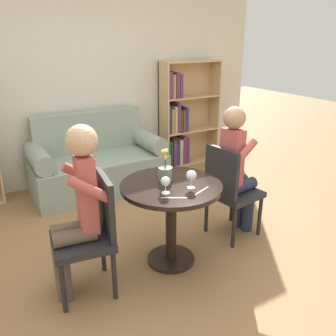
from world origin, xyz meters
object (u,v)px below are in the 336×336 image
at_px(couch, 97,164).
at_px(flower_vase, 165,171).
at_px(wine_glass_left, 166,182).
at_px(person_right, 237,169).
at_px(person_left, 77,208).
at_px(wine_glass_right, 191,176).
at_px(chair_left, 92,230).
at_px(chair_right, 229,188).
at_px(bookshelf_right, 182,119).

xyz_separation_m(couch, flower_vase, (0.00, -1.70, 0.48)).
bearing_deg(wine_glass_left, person_right, 14.31).
xyz_separation_m(person_left, wine_glass_right, (0.85, -0.15, 0.12)).
bearing_deg(chair_left, couch, 167.05).
bearing_deg(flower_vase, person_left, -173.77).
height_order(person_left, wine_glass_left, person_left).
height_order(chair_right, person_right, person_right).
bearing_deg(wine_glass_left, chair_left, 167.82).
bearing_deg(wine_glass_right, person_right, 19.82).
height_order(chair_right, flower_vase, flower_vase).
xyz_separation_m(chair_right, wine_glass_left, (-0.79, -0.21, 0.31)).
height_order(person_left, person_right, person_left).
bearing_deg(person_left, bookshelf_right, 141.06).
height_order(couch, chair_left, couch).
bearing_deg(flower_vase, bookshelf_right, 54.62).
relative_size(chair_right, flower_vase, 3.36).
xyz_separation_m(chair_left, chair_right, (1.34, 0.09, 0.00)).
bearing_deg(flower_vase, person_right, 0.38).
xyz_separation_m(person_left, person_right, (1.52, 0.09, -0.03)).
bearing_deg(couch, flower_vase, -89.92).
distance_m(couch, wine_glass_right, 2.00).
bearing_deg(wine_glass_right, couch, 92.82).
xyz_separation_m(bookshelf_right, chair_right, (-0.73, -1.98, -0.18)).
distance_m(chair_left, person_left, 0.21).
bearing_deg(person_right, flower_vase, 83.14).
xyz_separation_m(couch, bookshelf_right, (1.40, 0.27, 0.36)).
height_order(person_right, flower_vase, person_right).
bearing_deg(wine_glass_right, wine_glass_left, 176.19).
height_order(bookshelf_right, chair_left, bookshelf_right).
bearing_deg(bookshelf_right, person_right, -108.04).
height_order(chair_left, flower_vase, flower_vase).
bearing_deg(couch, wine_glass_right, -87.18).
distance_m(chair_left, wine_glass_right, 0.84).
relative_size(bookshelf_right, flower_vase, 5.54).
relative_size(couch, bookshelf_right, 1.08).
bearing_deg(chair_right, person_right, -85.21).
bearing_deg(wine_glass_right, person_left, 169.88).
bearing_deg(chair_left, person_right, 101.76).
relative_size(bookshelf_right, person_left, 1.16).
height_order(couch, bookshelf_right, bookshelf_right).
relative_size(couch, chair_left, 1.77).
bearing_deg(couch, chair_left, -110.45).
relative_size(bookshelf_right, chair_right, 1.65).
relative_size(chair_left, person_right, 0.72).
relative_size(chair_right, wine_glass_right, 6.22).
xyz_separation_m(chair_left, wine_glass_right, (0.77, -0.13, 0.31)).
distance_m(wine_glass_left, wine_glass_right, 0.22).
relative_size(bookshelf_right, wine_glass_left, 11.22).
height_order(person_right, wine_glass_left, person_right).
bearing_deg(person_left, chair_right, 100.26).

